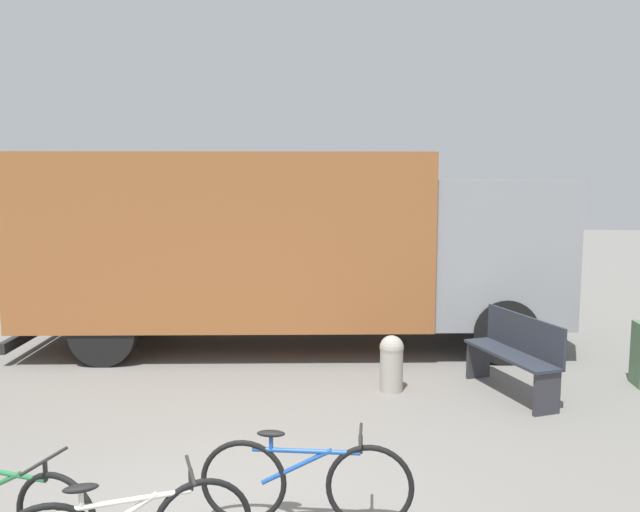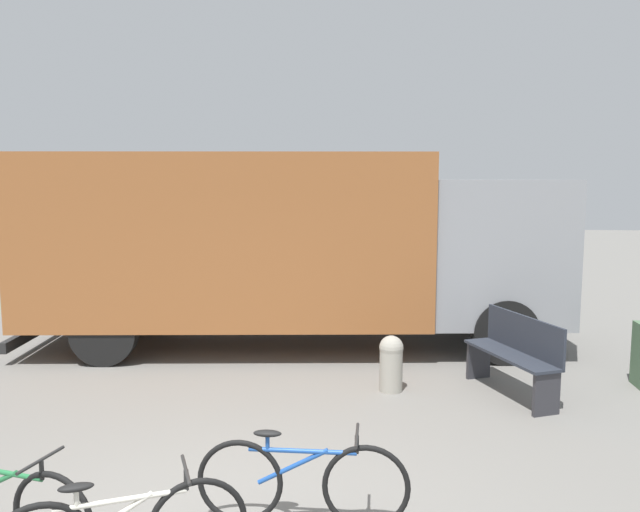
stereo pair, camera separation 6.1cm
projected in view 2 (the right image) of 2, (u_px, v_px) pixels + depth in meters
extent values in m
cube|color=#99592D|center=(230.00, 237.00, 9.92)|extent=(6.38, 3.19, 2.57)
cube|color=gray|center=(486.00, 248.00, 9.99)|extent=(2.35, 2.62, 2.19)
cube|color=black|center=(39.00, 329.00, 10.08)|extent=(0.37, 2.37, 0.16)
cylinder|color=black|center=(468.00, 302.00, 11.20)|extent=(0.98, 0.39, 0.95)
cylinder|color=black|center=(505.00, 331.00, 9.04)|extent=(0.98, 0.39, 0.95)
cylinder|color=black|center=(145.00, 303.00, 11.15)|extent=(0.98, 0.39, 0.95)
cylinder|color=black|center=(104.00, 332.00, 8.99)|extent=(0.98, 0.39, 0.95)
cube|color=#282D38|center=(510.00, 355.00, 7.70)|extent=(0.98, 1.55, 0.03)
cube|color=#282D38|center=(524.00, 335.00, 7.73)|extent=(0.64, 1.40, 0.50)
cube|color=#2D2D33|center=(546.00, 394.00, 7.07)|extent=(0.33, 0.18, 0.50)
cube|color=#2D2D33|center=(478.00, 360.00, 8.40)|extent=(0.33, 0.18, 0.50)
cylinder|color=black|center=(42.00, 470.00, 4.30)|extent=(0.03, 0.03, 0.14)
cylinder|color=black|center=(41.00, 460.00, 4.29)|extent=(0.11, 0.44, 0.02)
cylinder|color=silver|center=(121.00, 500.00, 4.03)|extent=(0.77, 0.38, 0.04)
cylinder|color=silver|center=(76.00, 499.00, 3.94)|extent=(0.03, 0.03, 0.11)
ellipsoid|color=black|center=(76.00, 487.00, 3.93)|extent=(0.24, 0.17, 0.05)
cylinder|color=black|center=(186.00, 480.00, 4.16)|extent=(0.03, 0.03, 0.14)
cylinder|color=black|center=(186.00, 470.00, 4.15)|extent=(0.20, 0.41, 0.02)
torus|color=black|center=(240.00, 482.00, 4.84)|extent=(0.68, 0.05, 0.68)
torus|color=black|center=(366.00, 487.00, 4.75)|extent=(0.68, 0.05, 0.68)
cylinder|color=#1E4C9E|center=(302.00, 451.00, 4.76)|extent=(0.83, 0.05, 0.04)
cylinder|color=#1E4C9E|center=(293.00, 466.00, 4.78)|extent=(0.56, 0.04, 0.32)
cylinder|color=#1E4C9E|center=(268.00, 443.00, 4.78)|extent=(0.03, 0.03, 0.11)
ellipsoid|color=black|center=(267.00, 433.00, 4.77)|extent=(0.22, 0.09, 0.05)
cylinder|color=black|center=(357.00, 444.00, 4.71)|extent=(0.03, 0.03, 0.14)
cylinder|color=black|center=(357.00, 435.00, 4.70)|extent=(0.03, 0.44, 0.02)
cylinder|color=#9E998C|center=(391.00, 369.00, 7.88)|extent=(0.29, 0.29, 0.56)
sphere|color=#9E998C|center=(391.00, 348.00, 7.85)|extent=(0.31, 0.31, 0.31)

